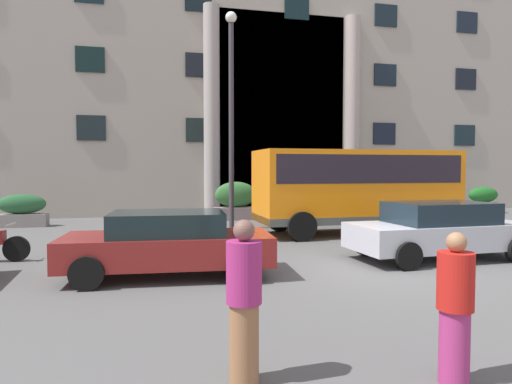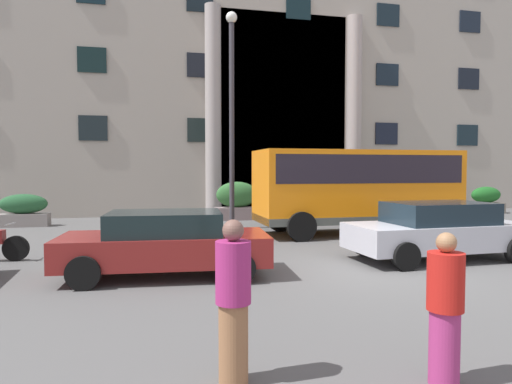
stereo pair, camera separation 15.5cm
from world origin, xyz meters
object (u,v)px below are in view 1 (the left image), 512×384
object	(u,v)px
hedge_planter_entrance_left	(22,211)
hedge_planter_far_east	(399,201)
hedge_planter_entrance_right	(236,201)
pedestrian_child_trailing	(455,308)
parked_sedan_far	(439,230)
motorcycle_near_kerb	(419,229)
hedge_planter_far_west	(311,204)
hedge_planter_east	(483,200)
pedestrian_woman_dark_dress	(244,301)
parked_estate_mid	(168,243)
bus_stop_sign	(447,183)
orange_minibus	(357,184)
lamppost_plaza_centre	(231,104)

from	to	relation	value
hedge_planter_entrance_left	hedge_planter_far_east	xyz separation A→B (m)	(16.09, 0.46, 0.09)
hedge_planter_entrance_right	pedestrian_child_trailing	world-z (taller)	hedge_planter_entrance_right
pedestrian_child_trailing	parked_sedan_far	bearing A→B (deg)	-177.97
motorcycle_near_kerb	pedestrian_child_trailing	distance (m)	9.01
parked_sedan_far	motorcycle_near_kerb	size ratio (longest dim) A/B	2.21
hedge_planter_entrance_left	pedestrian_child_trailing	world-z (taller)	pedestrian_child_trailing
hedge_planter_far_west	hedge_planter_east	xyz separation A→B (m)	(9.14, 0.37, 0.00)
hedge_planter_entrance_right	pedestrian_child_trailing	xyz separation A→B (m)	(-0.76, -15.43, -0.02)
pedestrian_woman_dark_dress	pedestrian_child_trailing	distance (m)	2.12
hedge_planter_entrance_left	hedge_planter_far_east	bearing A→B (deg)	1.65
parked_estate_mid	pedestrian_child_trailing	size ratio (longest dim) A/B	2.77
hedge_planter_east	bus_stop_sign	bearing A→B (deg)	-142.24
hedge_planter_east	hedge_planter_far_east	distance (m)	4.71
bus_stop_sign	hedge_planter_east	bearing A→B (deg)	37.76
orange_minibus	hedge_planter_east	distance (m)	10.80
hedge_planter_east	parked_sedan_far	size ratio (longest dim) A/B	0.38
hedge_planter_entrance_right	pedestrian_woman_dark_dress	xyz separation A→B (m)	(-2.82, -14.92, 0.05)
hedge_planter_far_east	parked_sedan_far	world-z (taller)	hedge_planter_far_east
lamppost_plaza_centre	parked_estate_mid	bearing A→B (deg)	-110.28
hedge_planter_far_east	parked_estate_mid	xyz separation A→B (m)	(-11.12, -9.97, -0.01)
hedge_planter_entrance_right	hedge_planter_east	bearing A→B (deg)	0.60
parked_estate_mid	hedge_planter_entrance_left	bearing A→B (deg)	121.97
hedge_planter_east	parked_estate_mid	bearing A→B (deg)	-147.36
parked_sedan_far	hedge_planter_far_east	bearing A→B (deg)	61.74
hedge_planter_far_east	motorcycle_near_kerb	size ratio (longest dim) A/B	0.86
parked_sedan_far	motorcycle_near_kerb	world-z (taller)	parked_sedan_far
hedge_planter_entrance_right	hedge_planter_east	size ratio (longest dim) A/B	1.13
orange_minibus	parked_sedan_far	bearing A→B (deg)	-90.66
hedge_planter_far_west	hedge_planter_entrance_left	bearing A→B (deg)	-178.73
orange_minibus	lamppost_plaza_centre	size ratio (longest dim) A/B	0.86
hedge_planter_far_east	lamppost_plaza_centre	world-z (taller)	lamppost_plaza_centre
hedge_planter_far_east	pedestrian_child_trailing	size ratio (longest dim) A/B	1.11
hedge_planter_far_east	hedge_planter_east	bearing A→B (deg)	1.98
motorcycle_near_kerb	lamppost_plaza_centre	world-z (taller)	lamppost_plaza_centre
hedge_planter_entrance_left	motorcycle_near_kerb	world-z (taller)	hedge_planter_entrance_left
bus_stop_sign	hedge_planter_entrance_right	size ratio (longest dim) A/B	1.41
pedestrian_woman_dark_dress	hedge_planter_entrance_left	bearing A→B (deg)	-155.39
hedge_planter_entrance_left	lamppost_plaza_centre	bearing A→B (deg)	-17.99
pedestrian_woman_dark_dress	hedge_planter_east	bearing A→B (deg)	138.31
hedge_planter_east	hedge_planter_far_east	xyz separation A→B (m)	(-4.70, -0.16, 0.06)
lamppost_plaza_centre	hedge_planter_far_west	bearing A→B (deg)	33.65
bus_stop_sign	parked_sedan_far	size ratio (longest dim) A/B	0.60
orange_minibus	parked_estate_mid	world-z (taller)	orange_minibus
hedge_planter_far_east	orange_minibus	bearing A→B (deg)	-132.33
lamppost_plaza_centre	pedestrian_child_trailing	bearing A→B (deg)	-90.13
bus_stop_sign	hedge_planter_entrance_left	xyz separation A→B (m)	(-16.09, 3.02, -1.04)
motorcycle_near_kerb	pedestrian_woman_dark_dress	bearing A→B (deg)	-121.17
orange_minibus	bus_stop_sign	size ratio (longest dim) A/B	2.53
hedge_planter_entrance_left	hedge_planter_east	distance (m)	20.80
hedge_planter_far_west	parked_sedan_far	xyz separation A→B (m)	(-0.25, -9.46, 0.08)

